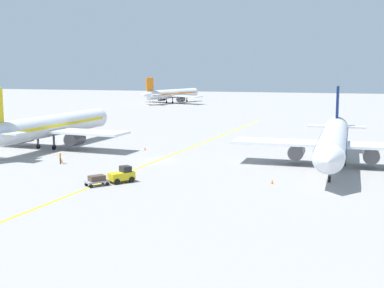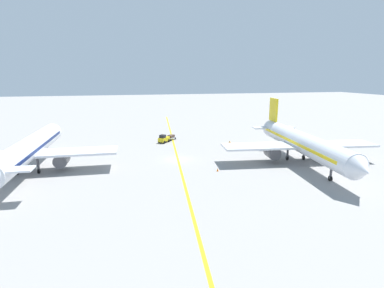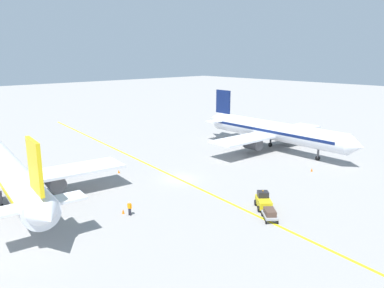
% 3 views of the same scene
% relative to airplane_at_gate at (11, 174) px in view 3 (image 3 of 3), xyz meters
% --- Properties ---
extents(ground_plane, '(400.00, 400.00, 0.00)m').
position_rel_airplane_at_gate_xyz_m(ground_plane, '(21.19, -6.98, -3.71)').
color(ground_plane, gray).
extents(apron_yellow_centreline, '(14.30, 119.24, 0.01)m').
position_rel_airplane_at_gate_xyz_m(apron_yellow_centreline, '(21.19, -6.98, -3.71)').
color(apron_yellow_centreline, yellow).
rests_on(apron_yellow_centreline, ground).
extents(airplane_at_gate, '(28.42, 35.54, 10.60)m').
position_rel_airplane_at_gate_xyz_m(airplane_at_gate, '(0.00, 0.00, 0.00)').
color(airplane_at_gate, silver).
rests_on(airplane_at_gate, ground).
extents(airplane_adjacent_stand, '(28.17, 35.50, 10.60)m').
position_rel_airplane_at_gate_xyz_m(airplane_adjacent_stand, '(46.10, -5.65, 0.00)').
color(airplane_adjacent_stand, silver).
rests_on(airplane_adjacent_stand, ground).
extents(baggage_tug_white, '(3.09, 3.25, 2.11)m').
position_rel_airplane_at_gate_xyz_m(baggage_tug_white, '(21.69, -22.08, -2.81)').
color(baggage_tug_white, gold).
rests_on(baggage_tug_white, ground).
extents(baggage_cart_trailing, '(2.76, 2.88, 1.24)m').
position_rel_airplane_at_gate_xyz_m(baggage_cart_trailing, '(19.54, -24.58, -2.95)').
color(baggage_cart_trailing, gray).
rests_on(baggage_cart_trailing, ground).
extents(ground_crew_worker, '(0.35, 0.54, 1.68)m').
position_rel_airplane_at_gate_xyz_m(ground_crew_worker, '(8.62, -13.01, -2.80)').
color(ground_crew_worker, '#23232D').
rests_on(ground_crew_worker, ground).
extents(traffic_cone_near_nose, '(0.32, 0.32, 0.55)m').
position_rel_airplane_at_gate_xyz_m(traffic_cone_near_nose, '(8.31, -12.07, -3.43)').
color(traffic_cone_near_nose, orange).
rests_on(traffic_cone_near_nose, ground).
extents(traffic_cone_mid_apron, '(0.32, 0.32, 0.55)m').
position_rel_airplane_at_gate_xyz_m(traffic_cone_mid_apron, '(16.14, 1.59, -3.43)').
color(traffic_cone_mid_apron, orange).
rests_on(traffic_cone_mid_apron, ground).
extents(traffic_cone_by_wingtip, '(0.32, 0.32, 0.55)m').
position_rel_airplane_at_gate_xyz_m(traffic_cone_by_wingtip, '(39.19, -18.37, -3.43)').
color(traffic_cone_by_wingtip, orange).
rests_on(traffic_cone_by_wingtip, ground).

